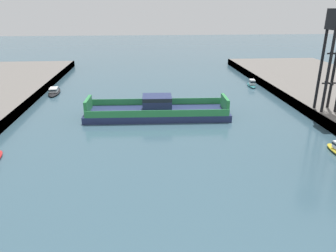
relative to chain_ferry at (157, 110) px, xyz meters
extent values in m
cube|color=navy|center=(0.00, 0.00, -0.54)|extent=(23.94, 7.71, 1.10)
cube|color=#2D8947|center=(0.12, 3.39, 0.56)|extent=(22.76, 0.89, 1.10)
cube|color=#2D8947|center=(-0.12, -3.39, 0.56)|extent=(22.76, 0.89, 1.10)
cube|color=navy|center=(0.00, 0.00, 1.28)|extent=(4.87, 3.96, 2.53)
cube|color=black|center=(0.00, 0.00, 2.19)|extent=(4.91, 4.00, 0.60)
cube|color=#2D8947|center=(11.35, -0.39, 1.11)|extent=(0.66, 4.85, 2.20)
cube|color=#2D8947|center=(-11.35, 0.39, 1.11)|extent=(0.66, 4.85, 2.20)
ellipsoid|color=black|center=(-21.08, 17.11, -0.81)|extent=(2.93, 7.88, 0.55)
cube|color=silver|center=(-21.02, 16.54, -0.15)|extent=(1.80, 2.83, 0.78)
cube|color=black|center=(-21.02, 16.54, -0.05)|extent=(1.86, 2.91, 0.23)
ellipsoid|color=#237075|center=(22.80, 19.95, -0.84)|extent=(2.11, 5.34, 0.51)
cube|color=silver|center=(22.75, 19.56, 0.01)|extent=(1.28, 1.93, 1.18)
cube|color=black|center=(22.75, 19.56, 0.16)|extent=(1.32, 1.98, 0.35)
cylinder|color=black|center=(25.98, -2.25, 6.79)|extent=(0.44, 0.44, 12.50)
cylinder|color=black|center=(28.24, -2.25, 6.79)|extent=(0.44, 0.44, 12.50)
cylinder|color=black|center=(25.98, -4.51, 6.79)|extent=(0.44, 0.44, 12.50)
cube|color=black|center=(27.11, -3.38, 4.92)|extent=(2.26, 0.20, 0.20)
cube|color=black|center=(27.11, -3.38, 4.92)|extent=(0.20, 2.26, 0.20)
cube|color=black|center=(27.11, -3.38, 9.54)|extent=(2.26, 0.20, 0.20)
cube|color=black|center=(27.11, -3.38, 9.54)|extent=(0.20, 2.26, 0.20)
camera|label=1|loc=(-2.31, -50.95, 16.37)|focal=34.27mm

